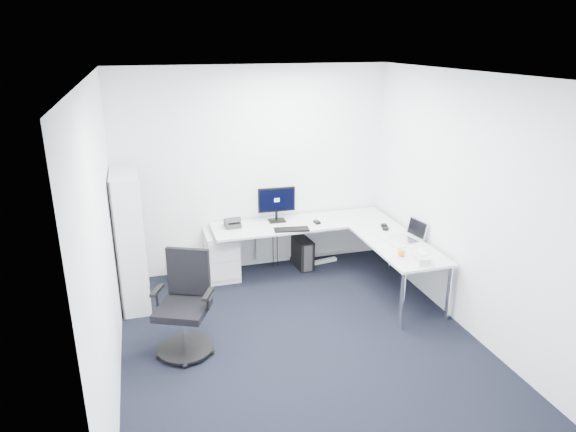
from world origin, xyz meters
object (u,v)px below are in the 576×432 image
object	(u,v)px
l_desk	(310,256)
bookshelf	(131,239)
monitor	(277,204)
laptop	(404,231)
task_chair	(183,307)

from	to	relation	value
l_desk	bookshelf	bearing A→B (deg)	178.68
l_desk	monitor	distance (m)	0.81
bookshelf	laptop	size ratio (longest dim) A/B	4.80
bookshelf	laptop	distance (m)	3.22
l_desk	bookshelf	size ratio (longest dim) A/B	1.49
bookshelf	monitor	world-z (taller)	bookshelf
task_chair	laptop	xyz separation A→B (m)	(2.69, 0.56, 0.30)
laptop	bookshelf	bearing A→B (deg)	157.99
l_desk	laptop	xyz separation A→B (m)	(0.97, -0.62, 0.47)
task_chair	laptop	world-z (taller)	task_chair
task_chair	laptop	distance (m)	2.77
l_desk	task_chair	world-z (taller)	task_chair
bookshelf	laptop	bearing A→B (deg)	-12.04
task_chair	laptop	size ratio (longest dim) A/B	3.10
task_chair	bookshelf	bearing A→B (deg)	135.14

